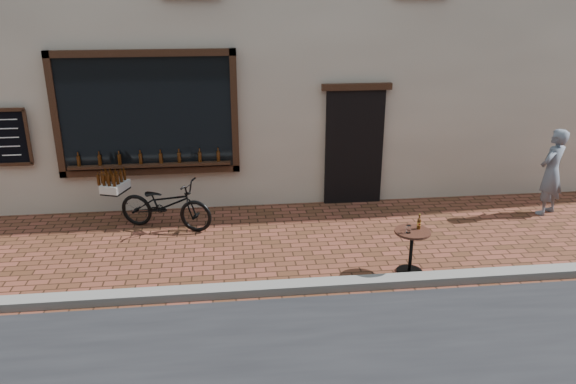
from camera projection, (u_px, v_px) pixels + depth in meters
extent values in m
plane|color=#4C2A18|center=(271.00, 300.00, 7.60)|extent=(90.00, 90.00, 0.00)
cube|color=slate|center=(270.00, 288.00, 7.77)|extent=(90.00, 0.25, 0.12)
cube|color=black|center=(146.00, 114.00, 9.96)|extent=(3.00, 0.06, 2.00)
cube|color=black|center=(141.00, 53.00, 9.58)|extent=(3.24, 0.10, 0.12)
cube|color=black|center=(151.00, 171.00, 10.31)|extent=(3.24, 0.10, 0.12)
cube|color=black|center=(55.00, 116.00, 9.78)|extent=(0.12, 0.10, 2.24)
cube|color=black|center=(234.00, 112.00, 10.11)|extent=(0.12, 0.10, 2.24)
cube|color=black|center=(150.00, 165.00, 10.22)|extent=(2.90, 0.16, 0.05)
cube|color=black|center=(354.00, 148.00, 10.65)|extent=(1.10, 0.10, 2.20)
cube|color=black|center=(357.00, 87.00, 10.21)|extent=(1.30, 0.10, 0.12)
cube|color=black|center=(8.00, 137.00, 9.82)|extent=(0.62, 0.04, 0.92)
cylinder|color=#3D1C07|center=(79.00, 161.00, 10.04)|extent=(0.06, 0.06, 0.19)
cylinder|color=#3D1C07|center=(99.00, 160.00, 10.08)|extent=(0.06, 0.06, 0.19)
cylinder|color=#3D1C07|center=(120.00, 160.00, 10.12)|extent=(0.06, 0.06, 0.19)
cylinder|color=#3D1C07|center=(140.00, 159.00, 10.16)|extent=(0.06, 0.06, 0.19)
cylinder|color=#3D1C07|center=(160.00, 158.00, 10.20)|extent=(0.06, 0.06, 0.19)
cylinder|color=#3D1C07|center=(180.00, 158.00, 10.24)|extent=(0.06, 0.06, 0.19)
cylinder|color=#3D1C07|center=(200.00, 157.00, 10.28)|extent=(0.06, 0.06, 0.19)
cylinder|color=#3D1C07|center=(219.00, 156.00, 10.32)|extent=(0.06, 0.06, 0.19)
imported|color=black|center=(166.00, 204.00, 9.69)|extent=(1.79, 1.14, 0.89)
cube|color=black|center=(116.00, 191.00, 9.84)|extent=(0.48, 0.56, 0.03)
cube|color=beige|center=(115.00, 186.00, 9.81)|extent=(0.49, 0.58, 0.14)
cylinder|color=#3D1C07|center=(114.00, 181.00, 9.57)|extent=(0.06, 0.06, 0.19)
cylinder|color=#3D1C07|center=(109.00, 181.00, 9.59)|extent=(0.06, 0.06, 0.19)
cylinder|color=#3D1C07|center=(104.00, 180.00, 9.61)|extent=(0.06, 0.06, 0.19)
cylinder|color=#3D1C07|center=(99.00, 180.00, 9.63)|extent=(0.06, 0.06, 0.19)
cylinder|color=#3D1C07|center=(118.00, 179.00, 9.68)|extent=(0.06, 0.06, 0.19)
cylinder|color=#3D1C07|center=(112.00, 179.00, 9.70)|extent=(0.06, 0.06, 0.19)
cylinder|color=#3D1C07|center=(107.00, 178.00, 9.72)|extent=(0.06, 0.06, 0.19)
cylinder|color=#3D1C07|center=(102.00, 178.00, 9.74)|extent=(0.06, 0.06, 0.19)
cylinder|color=#3D1C07|center=(121.00, 177.00, 9.78)|extent=(0.06, 0.06, 0.19)
cylinder|color=#3D1C07|center=(116.00, 177.00, 9.81)|extent=(0.06, 0.06, 0.19)
cylinder|color=#3D1C07|center=(111.00, 176.00, 9.83)|extent=(0.06, 0.06, 0.19)
cylinder|color=#3D1C07|center=(106.00, 176.00, 9.85)|extent=(0.06, 0.06, 0.19)
cylinder|color=#3D1C07|center=(124.00, 175.00, 9.89)|extent=(0.06, 0.06, 0.19)
cylinder|color=black|center=(409.00, 271.00, 8.33)|extent=(0.38, 0.38, 0.03)
cylinder|color=black|center=(411.00, 252.00, 8.22)|extent=(0.05, 0.05, 0.61)
cylinder|color=black|center=(413.00, 232.00, 8.10)|extent=(0.52, 0.52, 0.03)
cylinder|color=gold|center=(419.00, 224.00, 8.13)|extent=(0.06, 0.06, 0.05)
cylinder|color=white|center=(408.00, 229.00, 8.01)|extent=(0.07, 0.07, 0.11)
imported|color=slate|center=(552.00, 172.00, 10.20)|extent=(0.70, 0.63, 1.61)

